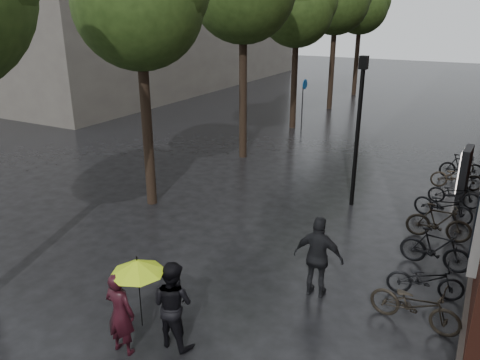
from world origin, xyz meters
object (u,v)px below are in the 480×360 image
Objects in this scene: person_burgundy at (120,313)px; lamp_post at (359,118)px; ad_lightbox at (464,172)px; parked_bicycles at (443,218)px; person_black at (173,304)px; pedestrian_walking at (318,257)px.

person_burgundy is 9.32m from lamp_post.
person_burgundy is at bearing -109.93° from ad_lightbox.
person_burgundy reaches higher than parked_bicycles.
ad_lightbox is at bearing 38.60° from lamp_post.
pedestrian_walking reaches higher than person_black.
pedestrian_walking is (2.54, 3.45, 0.11)m from person_burgundy.
pedestrian_walking is (1.82, 2.82, 0.07)m from person_black.
lamp_post is (-3.08, -2.46, 2.00)m from ad_lightbox.
ad_lightbox is (4.89, 11.37, 0.04)m from person_burgundy.
pedestrian_walking is 0.17× the size of parked_bicycles.
person_black is 0.93× the size of pedestrian_walking.
lamp_post is at bearing -94.59° from person_black.
parked_bicycles is at bearing -114.97° from person_black.
person_burgundy is at bearing 50.59° from pedestrian_walking.
lamp_post is at bearing -85.45° from pedestrian_walking.
person_black is at bearing -97.49° from lamp_post.
lamp_post reaches higher than ad_lightbox.
parked_bicycles is 6.30× the size of ad_lightbox.
person_burgundy is at bearing -101.45° from lamp_post.
parked_bicycles is 3.82m from lamp_post.
person_burgundy is 9.28m from parked_bicycles.
lamp_post is at bearing -102.78° from person_burgundy.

